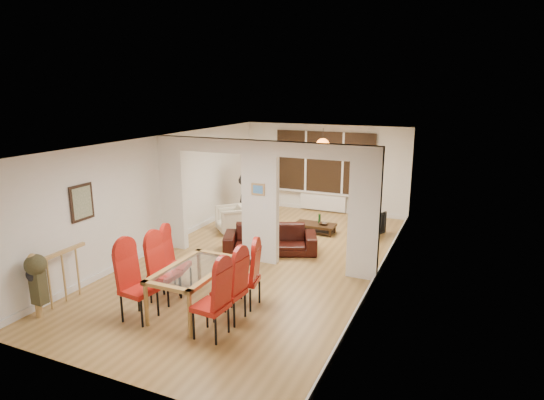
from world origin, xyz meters
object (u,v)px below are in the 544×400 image
Objects in this scene: coffee_table at (315,228)px; bowl at (323,224)px; dining_chair_rb at (229,287)px; armchair at (232,219)px; sofa at (270,239)px; bottle at (319,218)px; person at (248,188)px; television at (372,225)px; dining_chair_lc at (176,262)px; dining_table at (195,289)px; dining_chair_la at (138,285)px; dining_chair_lb at (165,271)px; dining_chair_rc at (245,275)px; dining_chair_ra at (211,301)px.

coffee_table is 4.65× the size of bowl.
dining_chair_rb reaches higher than armchair.
sofa is 1.95m from bottle.
armchair is at bearing 19.10° from person.
bottle is (-0.11, 4.99, -0.20)m from dining_chair_rb.
dining_chair_rb is 1.09× the size of coffee_table.
television is at bearing 16.35° from bowl.
dining_chair_lc is 0.98× the size of dining_chair_rb.
dining_table is 0.85× the size of person.
dining_chair_la is 1.07× the size of dining_chair_lb.
armchair is 3.56m from television.
armchair is 1.24m from person.
dining_chair_rc is at bearing -90.23° from bowl.
dining_chair_lb is 4.94m from bowl.
television is at bearing 47.10° from dining_chair_lc.
person is at bearing 140.02° from armchair.
television is (2.60, 4.65, -0.27)m from dining_chair_lc.
dining_chair_rb is at bearing -101.74° from dining_chair_rc.
person reaches higher than television.
dining_chair_la is 5.58m from coffee_table.
dining_chair_ra is (1.34, -0.69, 0.02)m from dining_chair_lb.
dining_chair_rb is (1.42, -0.58, 0.01)m from dining_chair_lc.
television is 0.94× the size of coffee_table.
person is at bearing 112.69° from television.
dining_chair_rc is 0.53× the size of sofa.
bottle is at bearing 69.85° from armchair.
dining_chair_la is 1.04× the size of dining_chair_ra.
dining_chair_la reaches higher than television.
bowl is (1.35, 5.44, -0.33)m from dining_chair_la.
dining_chair_ra is (1.32, 0.02, -0.02)m from dining_chair_la.
sofa is at bearing -106.64° from bottle.
person is 8.46× the size of bowl.
dining_chair_rc is 0.58× the size of person.
bottle is at bearing 51.90° from coffee_table.
dining_chair_rc is 4.34m from bowl.
dining_chair_rc is at bearing 93.87° from dining_chair_ra.
coffee_table is (1.22, 4.31, -0.43)m from dining_chair_lc.
dining_table is at bearing -96.63° from bottle.
person is (-2.27, 4.60, 0.39)m from dining_chair_rc.
bottle reaches higher than bowl.
dining_chair_la reaches higher than armchair.
person is at bearing 105.29° from dining_chair_rc.
dining_chair_lb reaches higher than television.
television is (3.45, 0.07, -0.66)m from person.
television is at bearing 106.33° from person.
person is (-2.26, 5.15, 0.38)m from dining_chair_rb.
dining_table is at bearing -23.43° from armchair.
dining_chair_lb is 0.53× the size of sofa.
television is (2.53, 5.08, -0.28)m from dining_chair_lb.
dining_table is 6.32× the size of bottle.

